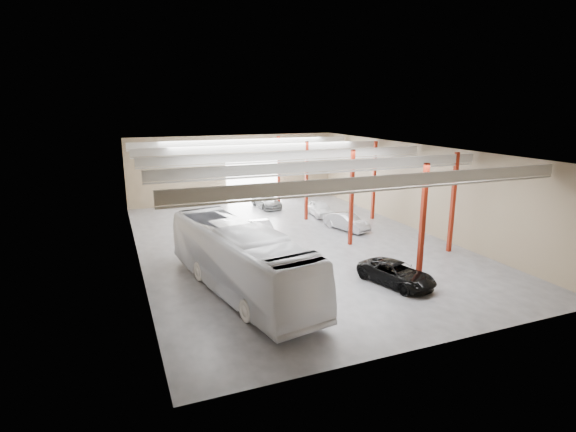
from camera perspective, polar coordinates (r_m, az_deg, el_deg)
depot_shell at (r=33.17m, az=0.48°, el=5.11°), size 22.12×32.12×7.06m
coach_bus at (r=24.88m, az=-6.14°, el=-5.42°), size 5.46×13.73×3.73m
black_sedan at (r=26.74m, az=13.62°, el=-7.11°), size 3.38×5.11×1.31m
car_row_a at (r=28.93m, az=0.27°, el=-4.87°), size 2.21×4.53×1.49m
car_row_b at (r=34.29m, az=-3.48°, el=-1.90°), size 1.56×4.40×1.45m
car_row_c at (r=45.23m, az=-2.79°, el=1.95°), size 2.24×4.78×1.35m
car_right_near at (r=37.34m, az=7.45°, el=-0.72°), size 2.56×4.45×1.39m
car_right_far at (r=41.84m, az=4.08°, el=0.98°), size 2.07×4.25×1.40m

